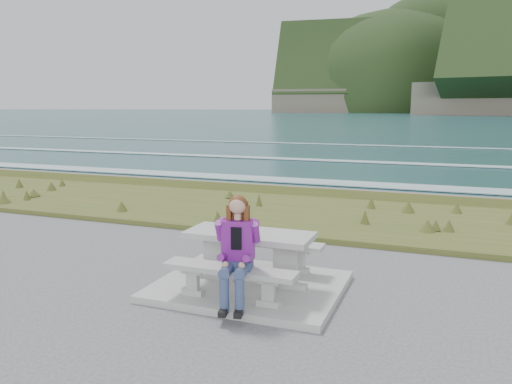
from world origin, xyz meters
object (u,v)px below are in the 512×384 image
bench_seaward (266,247)px  picnic_table (249,243)px  bench_landward (229,274)px  seated_woman (236,266)px

bench_seaward → picnic_table: bearing=-90.0°
bench_landward → picnic_table: bearing=90.0°
bench_seaward → seated_woman: size_ratio=1.28×
picnic_table → bench_seaward: size_ratio=1.00×
bench_landward → seated_woman: size_ratio=1.28×
seated_woman → picnic_table: bearing=88.5°
bench_seaward → seated_woman: (0.15, -1.53, 0.17)m
bench_landward → seated_woman: bearing=-41.3°
picnic_table → bench_landward: picnic_table is taller
bench_landward → bench_seaward: bearing=90.0°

